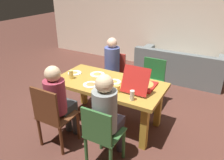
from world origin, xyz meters
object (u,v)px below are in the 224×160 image
at_px(dining_table, 109,89).
at_px(chair_3, 151,81).
at_px(plate_3, 91,84).
at_px(drinking_glass_2, 117,89).
at_px(plate_0, 97,74).
at_px(couch, 179,68).
at_px(chair_1, 102,135).
at_px(person_2, 59,99).
at_px(person_0, 110,65).
at_px(chair_0, 114,73).
at_px(drinking_glass_0, 71,75).
at_px(pizza_box_0, 141,84).
at_px(drinking_glass_1, 132,95).
at_px(person_1, 107,113).
at_px(plate_2, 75,73).
at_px(chair_2, 53,115).
at_px(plate_1, 114,82).

distance_m(dining_table, chair_3, 0.99).
distance_m(plate_3, drinking_glass_2, 0.45).
distance_m(plate_0, couch, 2.39).
distance_m(chair_1, drinking_glass_2, 0.72).
bearing_deg(person_2, person_0, 90.00).
xyz_separation_m(dining_table, chair_0, (-0.38, 0.87, -0.14)).
bearing_deg(drinking_glass_0, drinking_glass_2, -3.31).
bearing_deg(drinking_glass_2, person_0, 124.33).
bearing_deg(couch, dining_table, -103.94).
bearing_deg(person_0, plate_3, -78.55).
relative_size(chair_3, drinking_glass_0, 6.26).
bearing_deg(pizza_box_0, plate_0, 174.15).
distance_m(drinking_glass_1, couch, 2.70).
distance_m(pizza_box_0, drinking_glass_2, 0.38).
bearing_deg(couch, person_1, -93.58).
distance_m(dining_table, pizza_box_0, 0.52).
distance_m(person_1, drinking_glass_0, 1.13).
distance_m(person_0, person_1, 1.63).
distance_m(chair_1, plate_2, 1.40).
bearing_deg(person_2, plate_2, 111.97).
height_order(chair_1, plate_0, chair_1).
xyz_separation_m(dining_table, plate_2, (-0.68, 0.03, 0.12)).
relative_size(person_2, plate_2, 5.27).
xyz_separation_m(dining_table, pizza_box_0, (0.49, 0.08, 0.17)).
relative_size(chair_1, drinking_glass_0, 6.35).
xyz_separation_m(chair_0, plate_2, (-0.30, -0.84, 0.26)).
xyz_separation_m(chair_0, plate_3, (0.19, -1.08, 0.27)).
height_order(person_0, chair_3, person_0).
bearing_deg(drinking_glass_0, chair_2, -73.13).
relative_size(chair_3, drinking_glass_2, 8.39).
distance_m(plate_1, drinking_glass_2, 0.32).
bearing_deg(chair_1, couch, 86.57).
xyz_separation_m(chair_1, person_2, (-0.77, 0.14, 0.22)).
height_order(plate_3, couch, plate_3).
bearing_deg(person_1, plate_1, 112.44).
bearing_deg(person_1, person_0, 118.01).
bearing_deg(plate_2, dining_table, -2.20).
distance_m(drinking_glass_0, drinking_glass_2, 0.85).
bearing_deg(dining_table, drinking_glass_0, -164.22).
relative_size(chair_2, drinking_glass_1, 6.85).
bearing_deg(couch, plate_0, -112.28).
bearing_deg(drinking_glass_2, chair_1, -78.50).
distance_m(plate_2, drinking_glass_2, 0.96).
bearing_deg(chair_1, plate_2, 140.34).
bearing_deg(person_0, pizza_box_0, -36.19).
height_order(chair_0, drinking_glass_2, chair_0).
xyz_separation_m(chair_0, person_2, (-0.00, -1.58, 0.22)).
relative_size(drinking_glass_1, drinking_glass_2, 1.34).
bearing_deg(chair_2, pizza_box_0, 47.20).
height_order(chair_1, plate_2, chair_1).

